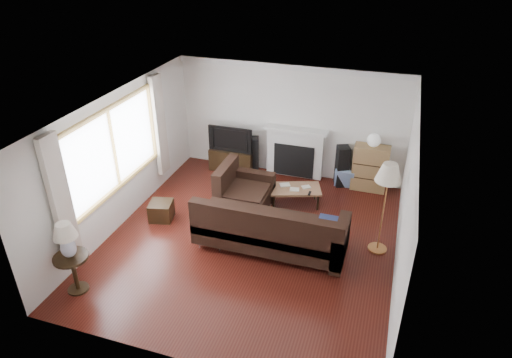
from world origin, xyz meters
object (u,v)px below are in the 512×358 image
(sectional_sofa, at_px, (271,226))
(bookshelf, at_px, (370,168))
(coffee_table, at_px, (295,196))
(floor_lamp, at_px, (384,209))
(side_table, at_px, (75,273))
(tv_stand, at_px, (233,159))

(sectional_sofa, bearing_deg, bookshelf, 61.67)
(coffee_table, xyz_separation_m, floor_lamp, (1.73, -0.99, 0.64))
(coffee_table, relative_size, floor_lamp, 0.60)
(bookshelf, bearing_deg, coffee_table, -140.31)
(floor_lamp, height_order, side_table, floor_lamp)
(sectional_sofa, relative_size, side_table, 4.33)
(coffee_table, relative_size, side_table, 1.54)
(sectional_sofa, relative_size, floor_lamp, 1.68)
(tv_stand, height_order, floor_lamp, floor_lamp)
(side_table, bearing_deg, bookshelf, 49.12)
(bookshelf, xyz_separation_m, side_table, (-3.96, -4.57, -0.18))
(tv_stand, height_order, sectional_sofa, sectional_sofa)
(bookshelf, distance_m, side_table, 6.05)
(tv_stand, relative_size, sectional_sofa, 0.36)
(floor_lamp, bearing_deg, side_table, -150.36)
(sectional_sofa, xyz_separation_m, side_table, (-2.55, -1.95, -0.13))
(sectional_sofa, xyz_separation_m, floor_lamp, (1.80, 0.52, 0.38))
(tv_stand, bearing_deg, coffee_table, -31.77)
(side_table, bearing_deg, floor_lamp, 29.64)
(tv_stand, xyz_separation_m, coffee_table, (1.74, -1.08, -0.06))
(bookshelf, xyz_separation_m, coffee_table, (-1.34, -1.12, -0.30))
(tv_stand, xyz_separation_m, side_table, (-0.88, -4.54, 0.07))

